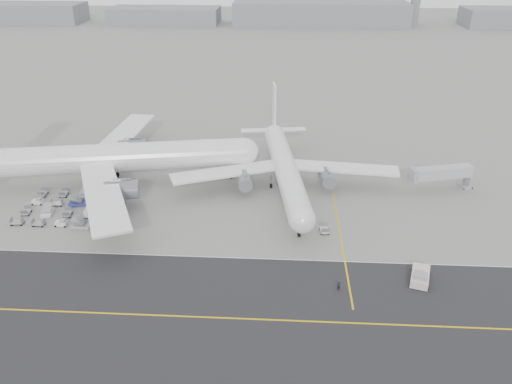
# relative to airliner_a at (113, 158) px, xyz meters

# --- Properties ---
(ground) EXTENTS (700.00, 700.00, 0.00)m
(ground) POSITION_rel_airliner_a_xyz_m (19.61, -25.77, -6.60)
(ground) COLOR gray
(ground) RESTS_ON ground
(taxiway) EXTENTS (220.00, 59.00, 0.03)m
(taxiway) POSITION_rel_airliner_a_xyz_m (24.63, -43.75, -6.59)
(taxiway) COLOR #29292C
(taxiway) RESTS_ON ground
(horizon_buildings) EXTENTS (520.00, 28.00, 28.00)m
(horizon_buildings) POSITION_rel_airliner_a_xyz_m (49.61, 234.23, -6.60)
(horizon_buildings) COLOR gray
(horizon_buildings) RESTS_ON ground
(airliner_a) EXTENTS (65.99, 64.73, 22.94)m
(airliner_a) POSITION_rel_airliner_a_xyz_m (0.00, 0.00, 0.00)
(airliner_a) COLOR white
(airliner_a) RESTS_ON ground
(airliner_b) EXTENTS (51.03, 51.92, 17.97)m
(airliner_b) POSITION_rel_airliner_a_xyz_m (38.72, 0.41, -1.41)
(airliner_b) COLOR white
(airliner_b) RESTS_ON ground
(pushback_tug) EXTENTS (4.35, 7.75, 2.19)m
(pushback_tug) POSITION_rel_airliner_a_xyz_m (61.46, -32.80, -5.70)
(pushback_tug) COLOR beige
(pushback_tug) RESTS_ON ground
(jet_bridge) EXTENTS (15.35, 6.49, 5.74)m
(jet_bridge) POSITION_rel_airliner_a_xyz_m (73.70, 1.38, -2.60)
(jet_bridge) COLOR gray
(jet_bridge) RESTS_ON ground
(gse_cluster) EXTENTS (26.68, 21.82, 1.87)m
(gse_cluster) POSITION_rel_airliner_a_xyz_m (-5.34, -12.74, -6.60)
(gse_cluster) COLOR #95959A
(gse_cluster) RESTS_ON ground
(stray_dolly) EXTENTS (1.82, 2.65, 1.53)m
(stray_dolly) POSITION_rel_airliner_a_xyz_m (46.56, -18.32, -6.60)
(stray_dolly) COLOR silver
(stray_dolly) RESTS_ON ground
(ground_crew_a) EXTENTS (0.63, 0.44, 1.65)m
(ground_crew_a) POSITION_rel_airliner_a_xyz_m (47.74, -36.11, -5.77)
(ground_crew_a) COLOR black
(ground_crew_a) RESTS_ON ground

